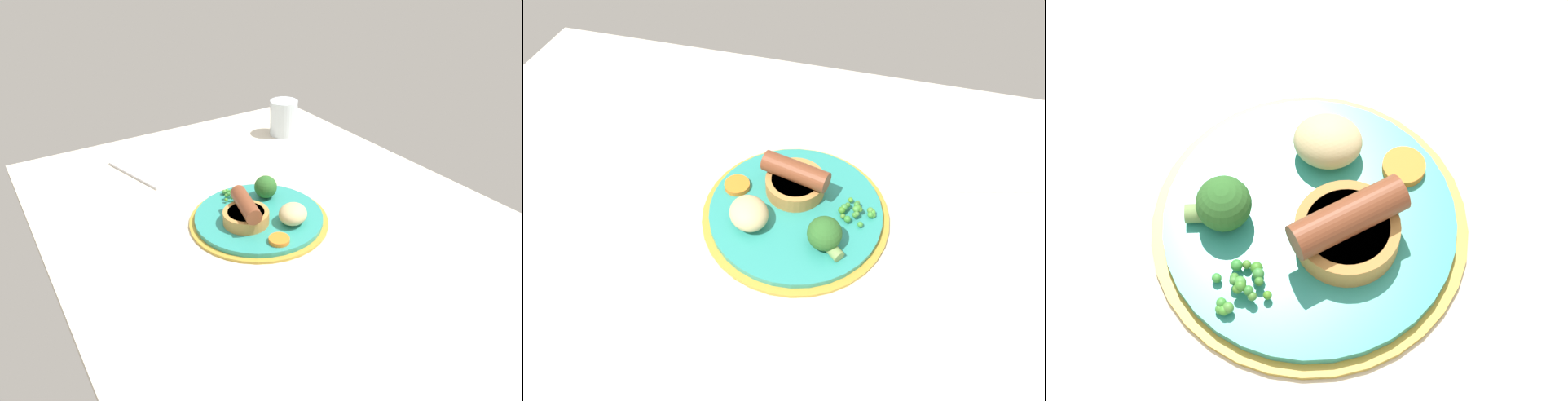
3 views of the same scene
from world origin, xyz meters
TOP-DOWN VIEW (x-y plane):
  - dining_table at (0.00, 0.00)cm, footprint 110.00×80.00cm
  - dinner_plate at (3.87, 3.74)cm, footprint 25.82×25.82cm
  - sausage_pudding at (2.95, 7.07)cm, footprint 9.79×8.33cm
  - pea_pile at (11.95, 4.75)cm, footprint 5.07×4.50cm
  - broccoli_floret_near at (8.83, -1.04)cm, footprint 5.18×4.89cm
  - potato_chunk_0 at (-1.54, -0.02)cm, footprint 7.54×7.64cm
  - carrot_slice_0 at (-5.12, 5.46)cm, footprint 5.03×5.03cm
  - fork at (34.16, 16.81)cm, footprint 17.81×6.14cm

SIDE VIEW (x-z plane):
  - dining_table at x=0.00cm, z-range 0.00..3.00cm
  - fork at x=34.16cm, z-range 3.00..3.60cm
  - dinner_plate at x=3.87cm, z-range 2.87..4.27cm
  - carrot_slice_0 at x=-5.12cm, z-range 4.40..5.19cm
  - pea_pile at x=11.95cm, z-range 4.38..6.19cm
  - potato_chunk_0 at x=-1.54cm, z-range 4.40..7.98cm
  - sausage_pudding at x=2.95cm, z-range 3.81..9.09cm
  - broccoli_floret_near at x=8.83cm, z-range 4.33..8.79cm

